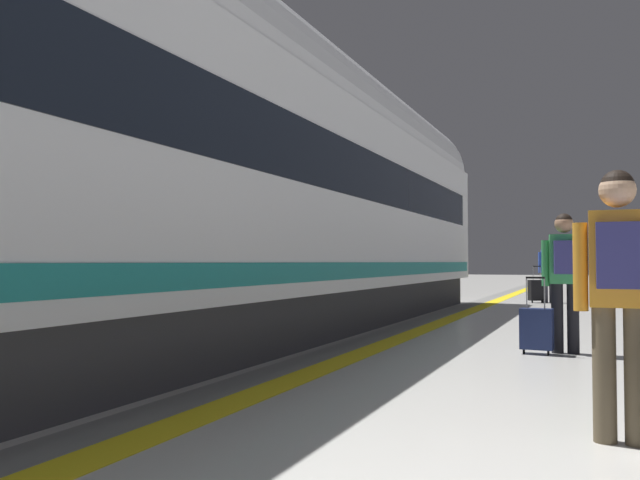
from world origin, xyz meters
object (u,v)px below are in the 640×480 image
(passenger_near, at_px, (619,280))
(suitcase_far, at_px, (536,290))
(suitcase_mid, at_px, (537,329))
(passenger_mid, at_px, (565,270))
(passenger_far, at_px, (548,266))

(passenger_near, distance_m, suitcase_far, 14.41)
(suitcase_far, bearing_deg, suitcase_mid, -85.17)
(passenger_mid, bearing_deg, passenger_near, -83.10)
(passenger_mid, height_order, passenger_far, passenger_mid)
(passenger_far, bearing_deg, passenger_near, -84.57)
(passenger_mid, xyz_separation_m, suitcase_far, (-1.20, 10.21, -0.68))
(suitcase_mid, bearing_deg, passenger_mid, 30.85)
(passenger_near, bearing_deg, passenger_far, 95.43)
(passenger_mid, bearing_deg, suitcase_far, 96.71)
(suitcase_far, bearing_deg, passenger_far, 28.98)
(passenger_far, bearing_deg, passenger_mid, -85.16)
(passenger_far, distance_m, suitcase_far, 0.75)
(passenger_mid, distance_m, passenger_far, 10.43)
(suitcase_mid, bearing_deg, passenger_far, 93.02)
(passenger_far, relative_size, suitcase_far, 1.70)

